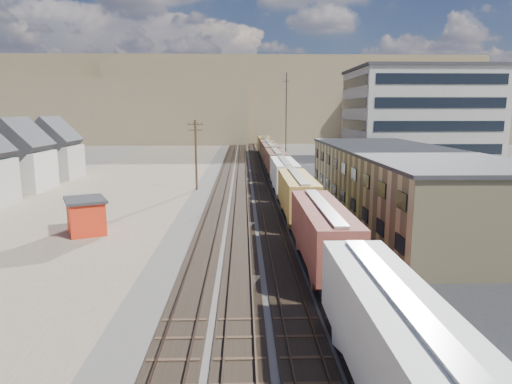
{
  "coord_description": "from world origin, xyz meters",
  "views": [
    {
      "loc": [
        -1.81,
        -22.98,
        11.15
      ],
      "look_at": [
        -0.48,
        23.25,
        3.0
      ],
      "focal_mm": 32.0,
      "sensor_mm": 36.0,
      "label": 1
    }
  ],
  "objects_px": {
    "freight_train": "(280,167)",
    "utility_pole_north": "(196,154)",
    "maintenance_shed": "(86,215)",
    "parked_car_blue": "(431,190)"
  },
  "relations": [
    {
      "from": "utility_pole_north",
      "to": "parked_car_blue",
      "type": "relative_size",
      "value": 1.74
    },
    {
      "from": "freight_train",
      "to": "utility_pole_north",
      "type": "xyz_separation_m",
      "value": [
        -12.3,
        -4.12,
        2.5
      ]
    },
    {
      "from": "freight_train",
      "to": "parked_car_blue",
      "type": "relative_size",
      "value": 20.8
    },
    {
      "from": "maintenance_shed",
      "to": "parked_car_blue",
      "type": "relative_size",
      "value": 0.96
    },
    {
      "from": "freight_train",
      "to": "utility_pole_north",
      "type": "distance_m",
      "value": 13.21
    },
    {
      "from": "freight_train",
      "to": "maintenance_shed",
      "type": "bearing_deg",
      "value": -126.35
    },
    {
      "from": "freight_train",
      "to": "utility_pole_north",
      "type": "bearing_deg",
      "value": -161.47
    },
    {
      "from": "freight_train",
      "to": "maintenance_shed",
      "type": "distance_m",
      "value": 34.09
    },
    {
      "from": "maintenance_shed",
      "to": "freight_train",
      "type": "bearing_deg",
      "value": 53.65
    },
    {
      "from": "maintenance_shed",
      "to": "parked_car_blue",
      "type": "bearing_deg",
      "value": 24.39
    }
  ]
}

